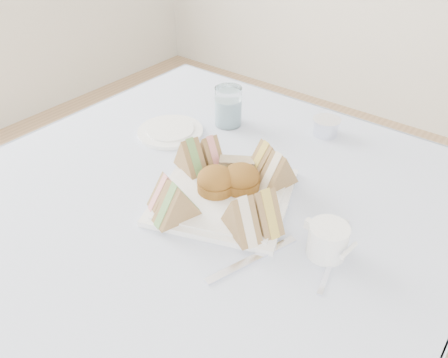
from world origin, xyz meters
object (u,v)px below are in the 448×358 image
Objects in this scene: water_glass at (228,106)px; creamer_jug at (328,240)px; table at (207,306)px; serving_plate at (224,196)px.

water_glass is 1.47× the size of creamer_jug.
table is 0.50m from creamer_jug.
creamer_jug reaches higher than serving_plate.
table is at bearing 174.56° from serving_plate.
creamer_jug is at bearing -32.15° from water_glass.
water_glass is (-0.14, 0.27, 0.43)m from table.
creamer_jug reaches higher than table.
creamer_jug is at bearing -23.32° from serving_plate.
table is at bearing -172.99° from creamer_jug.
serving_plate is at bearing -53.97° from water_glass.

